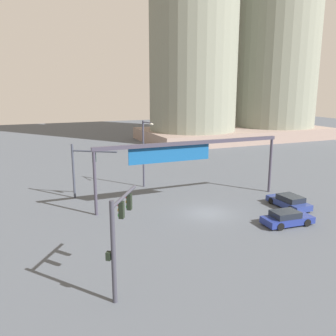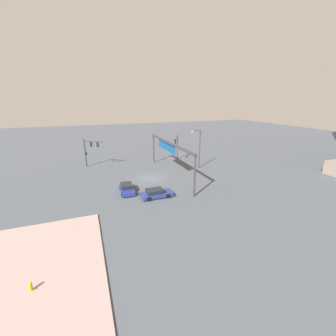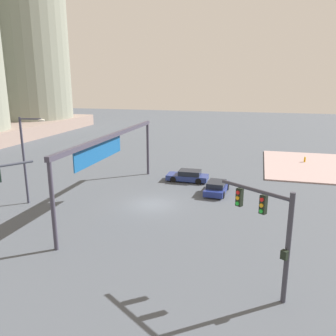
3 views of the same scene
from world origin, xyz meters
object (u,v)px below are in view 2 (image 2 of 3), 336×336
Objects in this scene: traffic_signal_near_corner at (177,144)px; sedan_car_waiting_far at (127,188)px; sedan_car_approaching at (156,193)px; fire_hydrant_on_curb at (31,286)px; traffic_signal_opposite_side at (89,149)px; streetlamp_curved_arm at (199,146)px.

sedan_car_waiting_far is at bearing -10.78° from traffic_signal_near_corner.
traffic_signal_near_corner reaches higher than sedan_car_approaching.
fire_hydrant_on_curb is at bearing -4.98° from traffic_signal_near_corner.
traffic_signal_opposite_side is 0.74× the size of streetlamp_curved_arm.
streetlamp_curved_arm reaches higher than sedan_car_approaching.
streetlamp_curved_arm is at bearing 117.83° from sedan_car_waiting_far.
traffic_signal_near_corner is at bearing 58.80° from sedan_car_approaching.
sedan_car_approaching and sedan_car_waiting_far have the same top height.
fire_hydrant_on_curb is at bearing -28.64° from sedan_car_waiting_far.
traffic_signal_opposite_side is at bearing 170.45° from fire_hydrant_on_curb.
sedan_car_approaching is 1.02× the size of sedan_car_waiting_far.
sedan_car_approaching reaches higher than fire_hydrant_on_curb.
sedan_car_waiting_far is at bearing 14.28° from streetlamp_curved_arm.
sedan_car_approaching is 6.19× the size of fire_hydrant_on_curb.
traffic_signal_near_corner is 20.59m from sedan_car_approaching.
streetlamp_curved_arm is (7.21, 1.63, 0.77)m from traffic_signal_near_corner.
sedan_car_waiting_far reaches higher than fire_hydrant_on_curb.
fire_hydrant_on_curb is at bearing -65.61° from traffic_signal_opposite_side.
traffic_signal_near_corner is 1.00× the size of traffic_signal_opposite_side.
sedan_car_waiting_far is (7.01, -15.55, -3.84)m from streetlamp_curved_arm.
traffic_signal_near_corner is 7.94× the size of fire_hydrant_on_curb.
streetlamp_curved_arm is at bearing 46.37° from traffic_signal_near_corner.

